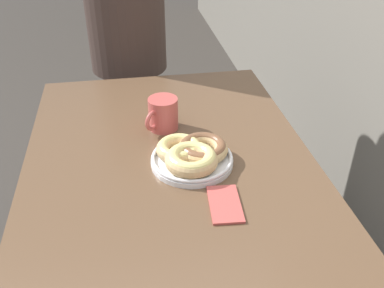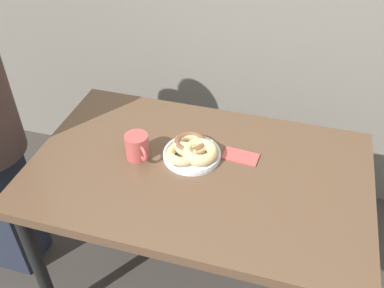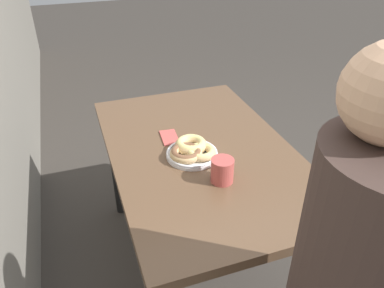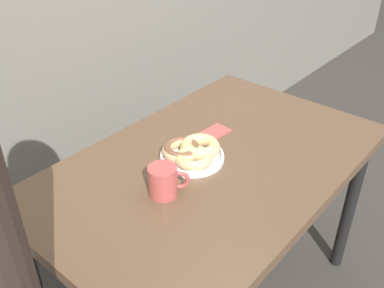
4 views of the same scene
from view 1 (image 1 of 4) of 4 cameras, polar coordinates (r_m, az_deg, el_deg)
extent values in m
cube|color=brown|center=(1.09, -2.52, -4.92)|extent=(1.21, 0.76, 0.04)
cylinder|color=black|center=(1.75, -15.05, -4.26)|extent=(0.05, 0.05, 0.68)
cylinder|color=black|center=(1.78, 5.69, -2.32)|extent=(0.05, 0.05, 0.68)
cylinder|color=white|center=(1.11, 0.00, -2.30)|extent=(0.21, 0.21, 0.01)
torus|color=white|center=(1.10, 0.00, -1.79)|extent=(0.21, 0.21, 0.01)
torus|color=#D6B27A|center=(1.06, -0.07, -2.13)|extent=(0.14, 0.14, 0.04)
torus|color=#E0D17F|center=(1.06, -0.07, -1.81)|extent=(0.13, 0.13, 0.03)
torus|color=#D6B27A|center=(1.11, 1.45, -0.65)|extent=(0.19, 0.19, 0.04)
torus|color=brown|center=(1.11, 1.45, -0.39)|extent=(0.18, 0.18, 0.03)
torus|color=#D6B27A|center=(1.11, -1.74, -0.64)|extent=(0.14, 0.14, 0.03)
torus|color=#E0D17F|center=(1.11, -1.74, -0.39)|extent=(0.13, 0.13, 0.03)
cylinder|color=#B74C47|center=(1.24, -3.85, 4.07)|extent=(0.09, 0.09, 0.09)
cylinder|color=#382114|center=(1.22, -3.92, 5.77)|extent=(0.07, 0.07, 0.00)
torus|color=#B74C47|center=(1.21, -5.27, 3.13)|extent=(0.05, 0.05, 0.06)
cube|color=#232838|center=(2.04, -7.86, 2.16)|extent=(0.28, 0.20, 0.66)
cube|color=#BC4C47|center=(0.98, 4.41, -7.97)|extent=(0.13, 0.08, 0.01)
camera|label=2|loc=(1.20, -83.87, 26.57)|focal=40.00mm
camera|label=3|loc=(2.19, 7.14, 38.50)|focal=35.00mm
camera|label=4|loc=(1.89, -34.40, 33.22)|focal=40.00mm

